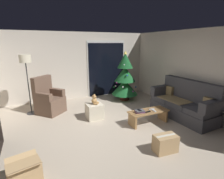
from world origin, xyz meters
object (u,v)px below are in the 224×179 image
at_px(floor_lamp, 26,64).
at_px(armchair, 49,100).
at_px(cardboard_box_taped_mid_floor, 165,143).
at_px(christmas_tree, 125,79).
at_px(cell_phone, 139,110).
at_px(remote_white, 154,111).
at_px(remote_black, 148,112).
at_px(couch, 184,104).
at_px(teddy_bear_honey, 94,100).
at_px(book_stack, 140,111).
at_px(coffee_table, 148,115).
at_px(remote_silver, 152,109).
at_px(cardboard_box_open_near_shelf, 25,173).
at_px(ottoman, 94,111).

bearing_deg(floor_lamp, armchair, -16.91).
bearing_deg(cardboard_box_taped_mid_floor, christmas_tree, 75.20).
bearing_deg(cell_phone, christmas_tree, 76.59).
height_order(remote_white, cardboard_box_taped_mid_floor, remote_white).
bearing_deg(remote_black, couch, -98.23).
bearing_deg(teddy_bear_honey, book_stack, -45.30).
xyz_separation_m(coffee_table, christmas_tree, (0.41, 2.07, 0.57)).
relative_size(christmas_tree, cardboard_box_taped_mid_floor, 3.82).
height_order(couch, remote_silver, couch).
xyz_separation_m(armchair, cardboard_box_taped_mid_floor, (1.88, -3.09, -0.23)).
relative_size(couch, remote_white, 12.66).
distance_m(remote_white, teddy_bear_honey, 1.66).
xyz_separation_m(coffee_table, cell_phone, (-0.29, -0.00, 0.18)).
bearing_deg(couch, teddy_bear_honey, 157.32).
xyz_separation_m(armchair, floor_lamp, (-0.51, 0.16, 1.10)).
distance_m(remote_silver, remote_white, 0.11).
distance_m(book_stack, cardboard_box_open_near_shelf, 2.86).
bearing_deg(coffee_table, christmas_tree, 78.80).
distance_m(remote_white, christmas_tree, 2.22).
xyz_separation_m(book_stack, cardboard_box_open_near_shelf, (-2.69, -0.93, -0.21)).
bearing_deg(cardboard_box_taped_mid_floor, coffee_table, 69.24).
bearing_deg(christmas_tree, coffee_table, -101.20).
height_order(couch, floor_lamp, floor_lamp).
xyz_separation_m(remote_white, ottoman, (-1.31, 1.01, -0.16)).
height_order(coffee_table, book_stack, book_stack).
xyz_separation_m(christmas_tree, armchair, (-2.74, -0.17, -0.42)).
relative_size(armchair, cardboard_box_taped_mid_floor, 2.35).
height_order(remote_black, remote_white, same).
xyz_separation_m(floor_lamp, teddy_bear_honey, (1.65, -1.14, -0.96)).
height_order(book_stack, christmas_tree, christmas_tree).
xyz_separation_m(coffee_table, cardboard_box_open_near_shelf, (-2.97, -0.93, -0.07)).
height_order(book_stack, armchair, armchair).
height_order(remote_white, floor_lamp, floor_lamp).
bearing_deg(cardboard_box_taped_mid_floor, remote_white, 62.87).
distance_m(remote_black, teddy_bear_honey, 1.51).
relative_size(remote_white, christmas_tree, 0.09).
relative_size(floor_lamp, ottoman, 4.05).
height_order(coffee_table, cardboard_box_open_near_shelf, cardboard_box_open_near_shelf).
distance_m(book_stack, floor_lamp, 3.47).
bearing_deg(coffee_table, cardboard_box_taped_mid_floor, -110.76).
bearing_deg(couch, book_stack, 177.25).
height_order(cell_phone, cardboard_box_open_near_shelf, cell_phone).
height_order(christmas_tree, cardboard_box_open_near_shelf, christmas_tree).
xyz_separation_m(floor_lamp, ottoman, (1.65, -1.13, -1.29)).
distance_m(couch, cell_phone, 1.47).
xyz_separation_m(coffee_table, ottoman, (-1.20, 0.93, -0.03)).
distance_m(cell_phone, teddy_bear_honey, 1.29).
xyz_separation_m(ottoman, cardboard_box_open_near_shelf, (-1.77, -1.86, -0.04)).
height_order(armchair, floor_lamp, floor_lamp).
relative_size(remote_silver, book_stack, 0.59).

